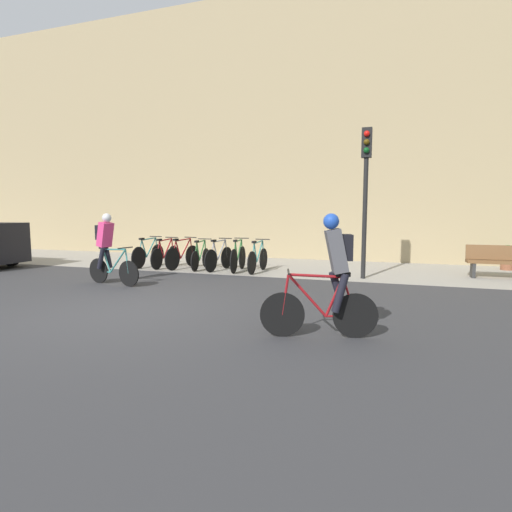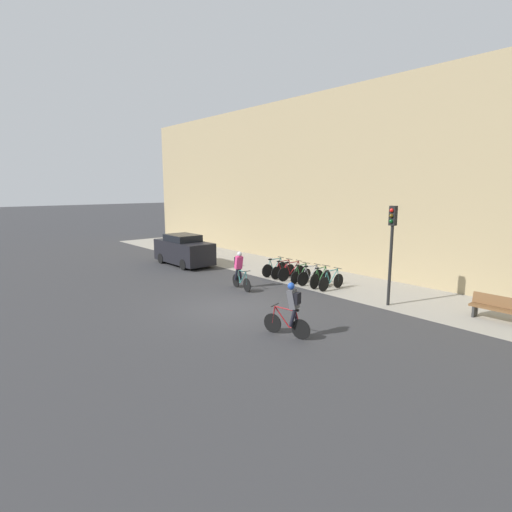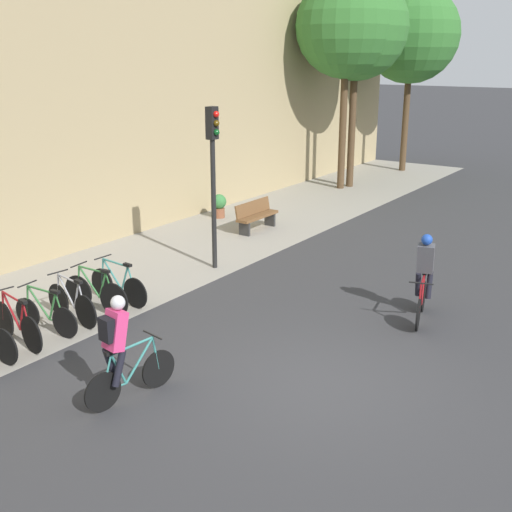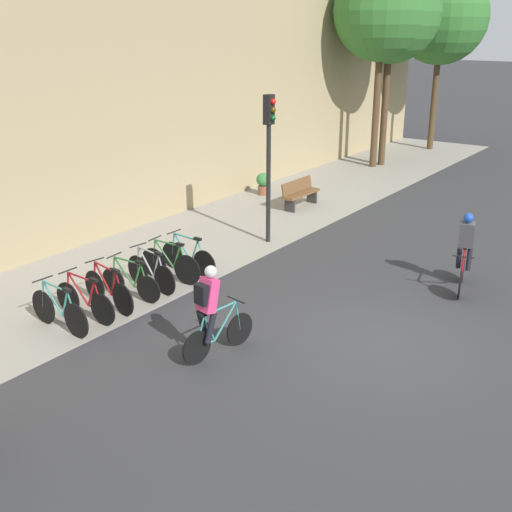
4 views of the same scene
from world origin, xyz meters
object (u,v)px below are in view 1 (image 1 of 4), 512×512
Objects in this scene: parked_bike_4 at (219,257)px; potted_plant at (508,256)px; parked_bike_1 at (165,255)px; parked_bike_3 at (201,257)px; parked_bike_0 at (148,254)px; parked_bike_5 at (238,258)px; cyclist_grey at (332,272)px; traffic_light_pole at (366,176)px; cyclist_pink at (107,246)px; bench at (501,261)px; parked_bike_2 at (183,256)px; parked_bike_6 at (258,259)px.

potted_plant is at bearing 18.52° from parked_bike_4.
parked_bike_1 reaches higher than parked_bike_3.
parked_bike_5 is at bearing 0.02° from parked_bike_0.
parked_bike_3 is 9.52m from potted_plant.
traffic_light_pole is at bearing 88.69° from cyclist_grey.
traffic_light_pole reaches higher than cyclist_pink.
parked_bike_1 is at bearing -164.68° from potted_plant.
cyclist_pink is at bearing -74.05° from parked_bike_0.
bench is at bearing 23.05° from cyclist_pink.
parked_bike_5 reaches higher than parked_bike_2.
parked_bike_0 is 1.26m from parked_bike_2.
cyclist_grey reaches higher than parked_bike_1.
parked_bike_0 is 0.44× the size of traffic_light_pole.
parked_bike_5 is at bearing 0.07° from parked_bike_3.
traffic_light_pole is at bearing -2.37° from parked_bike_2.
bench is (10.37, 0.95, 0.06)m from parked_bike_0.
parked_bike_6 is 1.00× the size of bench.
traffic_light_pole is (5.58, -0.23, 2.32)m from parked_bike_2.
parked_bike_4 is (0.63, 0.00, 0.02)m from parked_bike_3.
parked_bike_0 reaches higher than bench.
parked_bike_2 is (0.63, 0.00, 0.01)m from parked_bike_1.
parked_bike_0 is 2.52m from parked_bike_4.
parked_bike_3 is 5.48m from traffic_light_pole.
parked_bike_3 is (1.26, -0.00, -0.02)m from parked_bike_1.
traffic_light_pole is (6.84, -0.23, 2.31)m from parked_bike_0.
parked_bike_6 is 7.73m from potted_plant.
parked_bike_0 is at bearing 179.98° from parked_bike_3.
parked_bike_5 reaches higher than parked_bike_6.
potted_plant is at bearing 14.48° from parked_bike_0.
parked_bike_5 is (3.15, 0.00, 0.01)m from parked_bike_0.
cyclist_pink is 3.30m from parked_bike_3.
bench is (9.49, 4.04, -0.48)m from cyclist_pink.
bench is at bearing 8.18° from parked_bike_6.
traffic_light_pole reaches higher than parked_bike_4.
potted_plant is (8.46, 2.83, 0.03)m from parked_bike_4.
cyclist_grey is 5.70m from traffic_light_pole.
parked_bike_2 is 1.02× the size of parked_bike_5.
parked_bike_0 reaches higher than parked_bike_1.
parked_bike_3 is (0.63, -0.00, -0.03)m from parked_bike_2.
traffic_light_pole is (0.12, 5.42, 1.78)m from cyclist_grey.
cyclist_pink is 0.44× the size of traffic_light_pole.
parked_bike_2 is 6.05m from traffic_light_pole.
bench is (7.85, 0.95, 0.07)m from parked_bike_4.
traffic_light_pole is (3.06, -0.23, 2.32)m from parked_bike_6.
cyclist_pink reaches higher than bench.
parked_bike_5 reaches higher than potted_plant.
traffic_light_pole reaches higher than parked_bike_5.
parked_bike_5 is 4.36m from traffic_light_pole.
cyclist_pink reaches higher than parked_bike_4.
parked_bike_1 is at bearing -180.00° from parked_bike_6.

